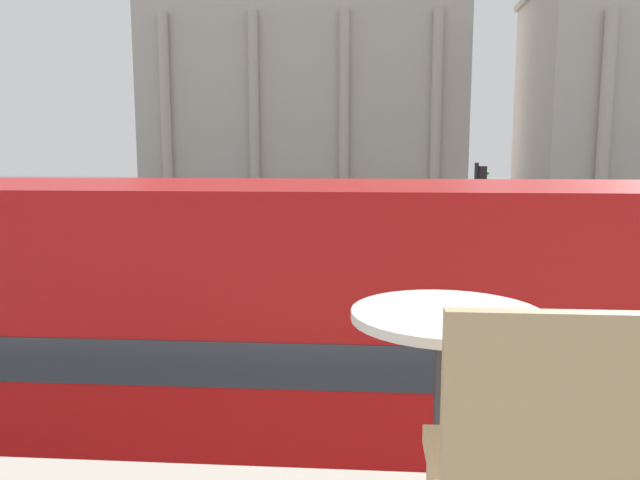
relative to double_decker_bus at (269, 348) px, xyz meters
The scene contains 12 objects.
double_decker_bus is the anchor object (origin of this frame).
cafe_dining_table 5.32m from the double_decker_bus, 74.64° to the right, with size 0.60×0.60×0.73m.
cafe_chair_0 5.86m from the double_decker_bus, 75.13° to the right, with size 0.40×0.40×0.91m.
plaza_building_left 55.71m from the double_decker_bus, 95.08° to the left, with size 30.46×13.06×19.82m.
traffic_light_near 6.48m from the double_decker_bus, 86.02° to the left, with size 0.42×0.24×3.57m.
traffic_light_mid 12.40m from the double_decker_bus, 69.48° to the left, with size 0.42×0.24×4.19m.
car_white 20.69m from the double_decker_bus, 97.01° to the left, with size 4.20×1.93×1.35m.
car_navy 16.71m from the double_decker_bus, 90.08° to the left, with size 4.20×1.93×1.35m.
pedestrian_red 13.59m from the double_decker_bus, 65.02° to the left, with size 0.32×0.32×1.71m.
pedestrian_yellow 9.74m from the double_decker_bus, 131.80° to the left, with size 0.32×0.32×1.76m.
pedestrian_grey 24.69m from the double_decker_bus, 70.59° to the left, with size 0.32×0.32×1.82m.
pedestrian_blue 11.94m from the double_decker_bus, 124.27° to the left, with size 0.32×0.32×1.73m.
Camera 1 is at (1.02, -2.25, 4.60)m, focal length 35.00 mm.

